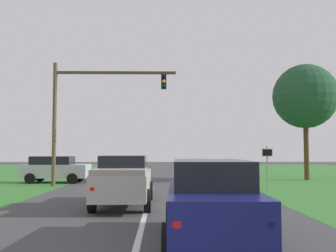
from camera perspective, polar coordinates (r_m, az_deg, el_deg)
The scene contains 7 objects.
ground_plane at distance 14.85m, azimuth -3.13°, elevation -11.80°, with size 120.00×120.00×0.00m, color #424244.
red_suv_near at distance 9.51m, azimuth 6.25°, elevation -10.37°, with size 2.36×5.01×1.89m.
pickup_truck_lead at distance 15.37m, azimuth -6.38°, elevation -7.78°, with size 2.15×5.45×1.94m.
traffic_light at distance 24.61m, azimuth -11.62°, elevation 3.13°, with size 7.53×0.40×7.51m.
keep_moving_sign at distance 22.09m, azimuth 14.17°, elevation -5.04°, with size 0.60×0.09×2.37m.
oak_tree_right at distance 30.63m, azimuth 19.23°, elevation 4.05°, with size 4.70×4.70×8.45m.
crossing_suv_far at distance 27.39m, azimuth -16.04°, elevation -5.96°, with size 4.41×2.24×1.75m.
Camera 1 is at (0.54, -4.15, 2.12)m, focal length 42.13 mm.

